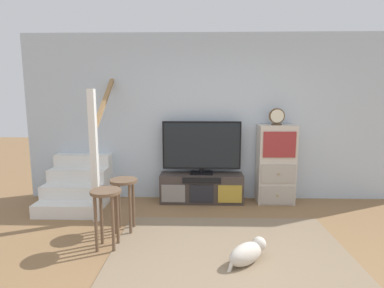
# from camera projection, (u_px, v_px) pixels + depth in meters

# --- Properties ---
(ground_plane) EXTENTS (20.00, 20.00, 0.00)m
(ground_plane) POSITION_uv_depth(u_px,v_px,m) (235.00, 283.00, 2.82)
(ground_plane) COLOR olive
(back_wall) EXTENTS (6.40, 0.12, 2.70)m
(back_wall) POSITION_uv_depth(u_px,v_px,m) (220.00, 118.00, 5.05)
(back_wall) COLOR silver
(back_wall) RESTS_ON ground_plane
(area_rug) EXTENTS (2.60, 1.80, 0.01)m
(area_rug) POSITION_uv_depth(u_px,v_px,m) (229.00, 250.00, 3.42)
(area_rug) COLOR #847056
(area_rug) RESTS_ON ground_plane
(media_console) EXTENTS (1.33, 0.38, 0.46)m
(media_console) POSITION_uv_depth(u_px,v_px,m) (201.00, 188.00, 4.96)
(media_console) COLOR #423833
(media_console) RESTS_ON ground_plane
(television) EXTENTS (1.25, 0.22, 0.85)m
(television) POSITION_uv_depth(u_px,v_px,m) (202.00, 146.00, 4.88)
(television) COLOR black
(television) RESTS_ON media_console
(side_cabinet) EXTENTS (0.58, 0.38, 1.26)m
(side_cabinet) POSITION_uv_depth(u_px,v_px,m) (276.00, 164.00, 4.88)
(side_cabinet) COLOR beige
(side_cabinet) RESTS_ON ground_plane
(desk_clock) EXTENTS (0.24, 0.08, 0.26)m
(desk_clock) POSITION_uv_depth(u_px,v_px,m) (277.00, 117.00, 4.75)
(desk_clock) COLOR #4C3823
(desk_clock) RESTS_ON side_cabinet
(staircase) EXTENTS (1.00, 1.36, 2.20)m
(staircase) POSITION_uv_depth(u_px,v_px,m) (83.00, 179.00, 5.00)
(staircase) COLOR white
(staircase) RESTS_ON ground_plane
(bar_stool_near) EXTENTS (0.34, 0.34, 0.68)m
(bar_stool_near) POSITION_uv_depth(u_px,v_px,m) (106.00, 205.00, 3.40)
(bar_stool_near) COLOR brown
(bar_stool_near) RESTS_ON ground_plane
(bar_stool_far) EXTENTS (0.34, 0.34, 0.68)m
(bar_stool_far) POSITION_uv_depth(u_px,v_px,m) (124.00, 192.00, 3.84)
(bar_stool_far) COLOR brown
(bar_stool_far) RESTS_ON ground_plane
(dog) EXTENTS (0.47, 0.44, 0.23)m
(dog) POSITION_uv_depth(u_px,v_px,m) (248.00, 253.00, 3.14)
(dog) COLOR beige
(dog) RESTS_ON ground_plane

